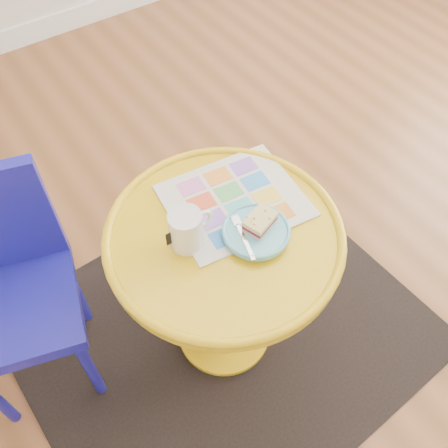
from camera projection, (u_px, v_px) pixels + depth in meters
floor at (342, 228)px, 2.04m from camera, size 4.00×4.00×0.00m
room_walls at (14, 174)px, 2.14m from camera, size 4.00×4.00×4.00m
rug at (224, 333)px, 1.75m from camera, size 1.35×1.16×0.01m
side_table at (224, 268)px, 1.42m from camera, size 0.62×0.62×0.59m
chair at (8, 281)px, 1.37m from camera, size 0.43×0.43×0.78m
newspaper at (234, 200)px, 1.35m from camera, size 0.39×0.34×0.01m
mug at (187, 229)px, 1.22m from camera, size 0.12×0.08×0.11m
plate at (256, 232)px, 1.27m from camera, size 0.17×0.17×0.02m
cake_slice at (260, 222)px, 1.25m from camera, size 0.10×0.08×0.04m
fork at (243, 235)px, 1.25m from camera, size 0.05×0.14×0.00m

